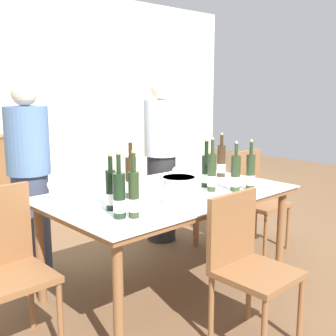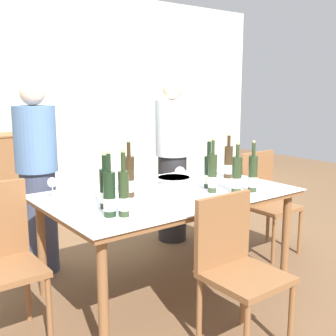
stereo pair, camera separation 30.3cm
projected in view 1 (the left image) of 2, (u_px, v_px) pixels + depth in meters
ground_plane at (168, 288)px, 3.21m from camera, size 12.00×12.00×0.00m
dining_table at (168, 201)px, 3.08m from camera, size 1.78×1.11×0.75m
ice_bucket at (179, 190)px, 2.74m from camera, size 0.22×0.22×0.18m
wine_bottle_0 at (119, 197)px, 2.44m from camera, size 0.07×0.07×0.39m
wine_bottle_1 at (206, 171)px, 3.22m from camera, size 0.07×0.07×0.37m
wine_bottle_2 at (111, 190)px, 2.61m from camera, size 0.07×0.07×0.36m
wine_bottle_3 at (221, 162)px, 3.59m from camera, size 0.07×0.07×0.38m
wine_bottle_4 at (250, 173)px, 3.13m from camera, size 0.07×0.07×0.38m
wine_bottle_5 at (212, 173)px, 3.08m from camera, size 0.06×0.06×0.40m
wine_bottle_6 at (236, 174)px, 3.08m from camera, size 0.07×0.07×0.37m
wine_bottle_7 at (131, 179)px, 2.89m from camera, size 0.08×0.08×0.39m
wine_bottle_8 at (134, 195)px, 2.45m from camera, size 0.07×0.07×0.40m
wine_glass_0 at (194, 185)px, 2.86m from camera, size 0.09×0.09×0.15m
wine_glass_1 at (177, 172)px, 3.26m from camera, size 0.08×0.08×0.15m
wine_glass_2 at (52, 186)px, 2.81m from camera, size 0.07×0.07×0.14m
chair_near_front at (246, 258)px, 2.48m from camera, size 0.42×0.42×0.89m
chair_left_end at (4, 259)px, 2.38m from camera, size 0.42×0.42×0.95m
chair_right_end at (254, 193)px, 3.97m from camera, size 0.42×0.42×0.92m
person_host at (30, 182)px, 3.27m from camera, size 0.33×0.33×1.56m
person_guest_left at (161, 162)px, 4.11m from camera, size 0.33×0.33×1.58m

